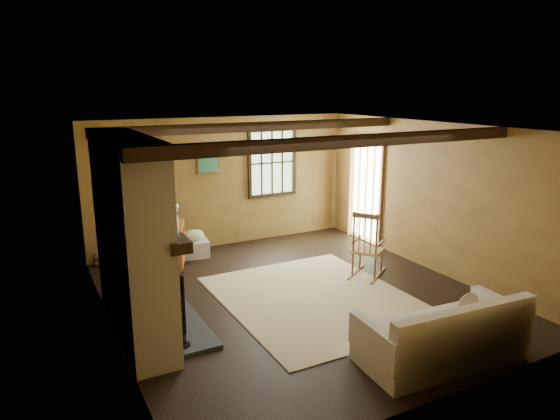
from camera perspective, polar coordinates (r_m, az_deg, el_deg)
ground at (r=7.27m, az=1.88°, el=-9.80°), size 5.50×5.50×0.00m
room_envelope at (r=7.11m, az=2.51°, el=3.45°), size 5.02×5.52×2.44m
fireplace at (r=6.15m, az=-16.39°, el=-3.89°), size 1.02×2.30×2.40m
rug at (r=7.21m, az=4.09°, el=-10.03°), size 2.50×3.00×0.01m
rocking_chair at (r=7.98m, az=9.93°, el=-4.39°), size 0.86×0.77×1.06m
sofa at (r=5.87m, az=18.28°, el=-13.74°), size 1.90×0.94×0.75m
firewood_pile at (r=8.92m, az=-18.52°, el=-5.21°), size 0.62×0.11×0.22m
laundry_basket at (r=8.94m, az=-9.80°, el=-4.38°), size 0.55×0.45×0.30m
basket_pillow at (r=8.87m, az=-9.87°, el=-2.87°), size 0.47×0.42×0.19m
armchair at (r=8.38m, az=-13.86°, el=-4.11°), size 1.09×1.08×0.78m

